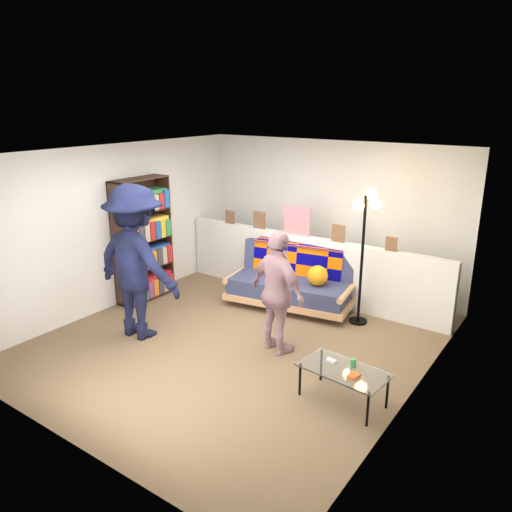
{
  "coord_description": "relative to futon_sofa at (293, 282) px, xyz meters",
  "views": [
    {
      "loc": [
        3.55,
        -4.67,
        2.99
      ],
      "look_at": [
        0.0,
        0.4,
        1.05
      ],
      "focal_mm": 35.0,
      "sensor_mm": 36.0,
      "label": 1
    }
  ],
  "objects": [
    {
      "name": "ground",
      "position": [
        0.03,
        -1.41,
        -0.37
      ],
      "size": [
        5.0,
        5.0,
        0.0
      ],
      "primitive_type": "plane",
      "color": "brown",
      "rests_on": "ground"
    },
    {
      "name": "room_shell",
      "position": [
        0.03,
        -0.93,
        1.3
      ],
      "size": [
        4.6,
        5.05,
        2.45
      ],
      "color": "silver",
      "rests_on": "ground"
    },
    {
      "name": "half_wall_ledge",
      "position": [
        0.03,
        0.39,
        0.13
      ],
      "size": [
        4.45,
        0.15,
        1.0
      ],
      "primitive_type": "cube",
      "color": "silver",
      "rests_on": "ground"
    },
    {
      "name": "ledge_decor",
      "position": [
        -0.2,
        0.37,
        0.8
      ],
      "size": [
        2.97,
        0.02,
        0.45
      ],
      "color": "brown",
      "rests_on": "half_wall_ledge"
    },
    {
      "name": "futon_sofa",
      "position": [
        0.0,
        0.0,
        0.0
      ],
      "size": [
        1.98,
        1.16,
        0.8
      ],
      "color": "tan",
      "rests_on": "ground"
    },
    {
      "name": "bookshelf",
      "position": [
        -2.05,
        -1.05,
        0.51
      ],
      "size": [
        0.31,
        0.94,
        1.89
      ],
      "color": "black",
      "rests_on": "ground"
    },
    {
      "name": "coffee_table",
      "position": [
        1.74,
        -1.88,
        -0.02
      ],
      "size": [
        0.94,
        0.59,
        0.46
      ],
      "color": "black",
      "rests_on": "ground"
    },
    {
      "name": "floor_lamp",
      "position": [
        1.08,
        0.05,
        0.96
      ],
      "size": [
        0.42,
        0.33,
        1.88
      ],
      "color": "black",
      "rests_on": "ground"
    },
    {
      "name": "person_left",
      "position": [
        -1.14,
        -2.0,
        0.63
      ],
      "size": [
        1.32,
        0.79,
        2.01
      ],
      "primitive_type": "imported",
      "rotation": [
        0.0,
        0.0,
        3.17
      ],
      "color": "black",
      "rests_on": "ground"
    },
    {
      "name": "person_right",
      "position": [
        0.59,
        -1.34,
        0.4
      ],
      "size": [
        0.98,
        0.64,
        1.54
      ],
      "primitive_type": "imported",
      "rotation": [
        0.0,
        0.0,
        2.83
      ],
      "color": "pink",
      "rests_on": "ground"
    }
  ]
}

